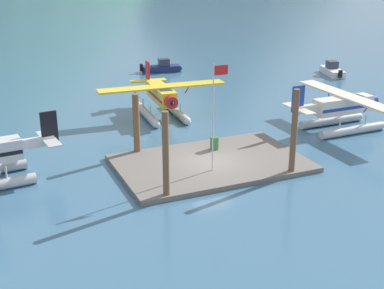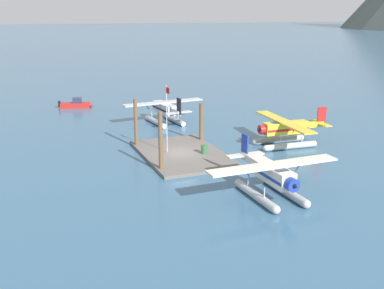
{
  "view_description": "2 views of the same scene",
  "coord_description": "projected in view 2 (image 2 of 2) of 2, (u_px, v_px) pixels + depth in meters",
  "views": [
    {
      "loc": [
        -13.28,
        -27.49,
        12.64
      ],
      "look_at": [
        -1.39,
        -0.17,
        1.67
      ],
      "focal_mm": 48.59,
      "sensor_mm": 36.0,
      "label": 1
    },
    {
      "loc": [
        39.66,
        -14.64,
        13.27
      ],
      "look_at": [
        1.74,
        0.33,
        1.52
      ],
      "focal_mm": 42.66,
      "sensor_mm": 36.0,
      "label": 2
    }
  ],
  "objects": [
    {
      "name": "ground_plane",
      "position": [
        182.0,
        155.0,
        44.28
      ],
      "size": [
        1200.0,
        1200.0,
        0.0
      ],
      "primitive_type": "plane",
      "color": "#38607F"
    },
    {
      "name": "dock_platform",
      "position": [
        182.0,
        154.0,
        44.24
      ],
      "size": [
        11.79,
        7.53,
        0.3
      ],
      "primitive_type": "cube",
      "color": "#66605B",
      "rests_on": "ground"
    },
    {
      "name": "piling_near_left",
      "position": [
        136.0,
        124.0,
        46.24
      ],
      "size": [
        0.36,
        0.36,
        5.02
      ],
      "primitive_type": "cylinder",
      "color": "brown",
      "rests_on": "ground"
    },
    {
      "name": "piling_near_right",
      "position": [
        161.0,
        142.0,
        38.98
      ],
      "size": [
        0.37,
        0.37,
        5.37
      ],
      "primitive_type": "cylinder",
      "color": "brown",
      "rests_on": "ground"
    },
    {
      "name": "piling_far_left",
      "position": [
        201.0,
        123.0,
        48.29
      ],
      "size": [
        0.44,
        0.44,
        4.21
      ],
      "primitive_type": "cylinder",
      "color": "brown",
      "rests_on": "ground"
    },
    {
      "name": "flagpole",
      "position": [
        167.0,
        112.0,
        43.0
      ],
      "size": [
        0.95,
        0.1,
        6.56
      ],
      "color": "silver",
      "rests_on": "dock_platform"
    },
    {
      "name": "fuel_drum",
      "position": [
        204.0,
        149.0,
        43.72
      ],
      "size": [
        0.62,
        0.62,
        0.88
      ],
      "color": "#33663D",
      "rests_on": "dock_platform"
    },
    {
      "name": "seaplane_silver_port_fwd",
      "position": [
        164.0,
        111.0,
        56.85
      ],
      "size": [
        7.96,
        10.49,
        3.84
      ],
      "color": "#B7BABF",
      "rests_on": "ground"
    },
    {
      "name": "seaplane_yellow_bow_centre",
      "position": [
        285.0,
        131.0,
        47.05
      ],
      "size": [
        10.47,
        7.97,
        3.84
      ],
      "color": "#B7BABF",
      "rests_on": "ground"
    },
    {
      "name": "seaplane_cream_stbd_fwd",
      "position": [
        271.0,
        177.0,
        33.8
      ],
      "size": [
        7.98,
        10.41,
        3.84
      ],
      "color": "#B7BABF",
      "rests_on": "ground"
    },
    {
      "name": "boat_red_open_sw",
      "position": [
        76.0,
        104.0,
        66.63
      ],
      "size": [
        2.57,
        4.77,
        1.5
      ],
      "color": "#B2231E",
      "rests_on": "ground"
    }
  ]
}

